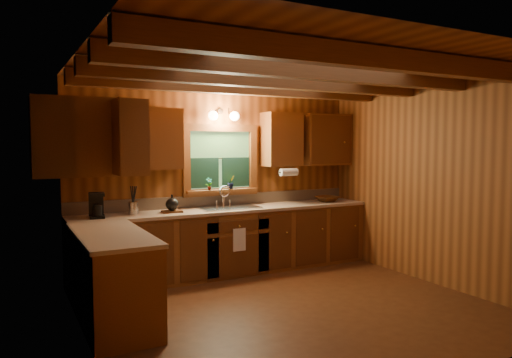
{
  "coord_description": "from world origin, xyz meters",
  "views": [
    {
      "loc": [
        -2.73,
        -4.33,
        1.77
      ],
      "look_at": [
        0.0,
        0.8,
        1.35
      ],
      "focal_mm": 33.7,
      "sensor_mm": 36.0,
      "label": 1
    }
  ],
  "objects": [
    {
      "name": "teakettle",
      "position": [
        -0.81,
        1.56,
        1.0
      ],
      "size": [
        0.16,
        0.16,
        0.21
      ],
      "rotation": [
        0.0,
        0.0,
        0.26
      ],
      "color": "black",
      "rests_on": "cutting_board"
    },
    {
      "name": "window_sill",
      "position": [
        0.0,
        1.82,
        1.12
      ],
      "size": [
        1.06,
        0.14,
        0.04
      ],
      "primitive_type": "cube",
      "color": "brown",
      "rests_on": "room"
    },
    {
      "name": "ceiling_beams",
      "position": [
        0.0,
        0.0,
        2.49
      ],
      "size": [
        4.2,
        2.54,
        0.18
      ],
      "color": "brown",
      "rests_on": "room"
    },
    {
      "name": "sink",
      "position": [
        0.0,
        1.6,
        0.86
      ],
      "size": [
        0.82,
        0.48,
        0.43
      ],
      "color": "silver",
      "rests_on": "countertop"
    },
    {
      "name": "utensil_crock",
      "position": [
        -1.3,
        1.62,
        0.99
      ],
      "size": [
        0.12,
        0.12,
        0.35
      ],
      "rotation": [
        0.0,
        0.0,
        -0.08
      ],
      "color": "silver",
      "rests_on": "countertop"
    },
    {
      "name": "wall_sconce",
      "position": [
        0.0,
        1.75,
        2.16
      ],
      "size": [
        0.45,
        0.21,
        0.17
      ],
      "color": "black",
      "rests_on": "room"
    },
    {
      "name": "wicker_basket",
      "position": [
        1.62,
        1.56,
        0.94
      ],
      "size": [
        0.38,
        0.38,
        0.08
      ],
      "primitive_type": "imported",
      "rotation": [
        0.0,
        0.0,
        0.11
      ],
      "color": "#48230C",
      "rests_on": "countertop"
    },
    {
      "name": "room",
      "position": [
        0.0,
        0.0,
        1.3
      ],
      "size": [
        4.2,
        4.2,
        4.2
      ],
      "color": "#4C2812",
      "rests_on": "ground"
    },
    {
      "name": "dishwasher_panel",
      "position": [
        -1.47,
        0.68,
        0.43
      ],
      "size": [
        0.02,
        0.6,
        0.8
      ],
      "primitive_type": "cube",
      "color": "white",
      "rests_on": "base_cabinets"
    },
    {
      "name": "potted_plant_left",
      "position": [
        -0.21,
        1.78,
        1.23
      ],
      "size": [
        0.09,
        0.06,
        0.17
      ],
      "primitive_type": "imported",
      "rotation": [
        0.0,
        0.0,
        -0.01
      ],
      "color": "#512911",
      "rests_on": "window_sill"
    },
    {
      "name": "cutting_board",
      "position": [
        -0.81,
        1.56,
        0.91
      ],
      "size": [
        0.26,
        0.2,
        0.02
      ],
      "primitive_type": "cube",
      "rotation": [
        0.0,
        0.0,
        -0.09
      ],
      "color": "#512911",
      "rests_on": "countertop"
    },
    {
      "name": "backsplash",
      "position": [
        0.0,
        1.89,
        0.98
      ],
      "size": [
        4.2,
        0.02,
        0.16
      ],
      "primitive_type": "cube",
      "color": "tan",
      "rests_on": "room"
    },
    {
      "name": "upper_cabinets",
      "position": [
        -0.56,
        1.42,
        1.84
      ],
      "size": [
        4.19,
        1.77,
        0.78
      ],
      "color": "brown",
      "rests_on": "room"
    },
    {
      "name": "dish_towel",
      "position": [
        0.0,
        1.26,
        0.52
      ],
      "size": [
        0.18,
        0.01,
        0.3
      ],
      "primitive_type": "cube",
      "color": "white",
      "rests_on": "base_cabinets"
    },
    {
      "name": "base_cabinets",
      "position": [
        -0.49,
        1.28,
        0.43
      ],
      "size": [
        4.2,
        2.22,
        0.86
      ],
      "color": "brown",
      "rests_on": "ground"
    },
    {
      "name": "window",
      "position": [
        0.0,
        1.87,
        1.53
      ],
      "size": [
        1.12,
        0.08,
        1.0
      ],
      "color": "brown",
      "rests_on": "room"
    },
    {
      "name": "coffee_maker",
      "position": [
        -1.74,
        1.55,
        1.05
      ],
      "size": [
        0.17,
        0.22,
        0.3
      ],
      "rotation": [
        0.0,
        0.0,
        -0.16
      ],
      "color": "black",
      "rests_on": "countertop"
    },
    {
      "name": "countertop",
      "position": [
        -0.48,
        1.29,
        0.88
      ],
      "size": [
        4.2,
        2.24,
        0.04
      ],
      "color": "tan",
      "rests_on": "base_cabinets"
    },
    {
      "name": "potted_plant_right",
      "position": [
        0.13,
        1.8,
        1.24
      ],
      "size": [
        0.13,
        0.12,
        0.19
      ],
      "primitive_type": "imported",
      "rotation": [
        0.0,
        0.0,
        0.35
      ],
      "color": "#512911",
      "rests_on": "window_sill"
    },
    {
      "name": "paper_towel_roll",
      "position": [
        0.92,
        1.53,
        1.37
      ],
      "size": [
        0.27,
        0.11,
        0.11
      ],
      "primitive_type": "cylinder",
      "rotation": [
        0.0,
        1.57,
        0.0
      ],
      "color": "white",
      "rests_on": "upper_cabinets"
    }
  ]
}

